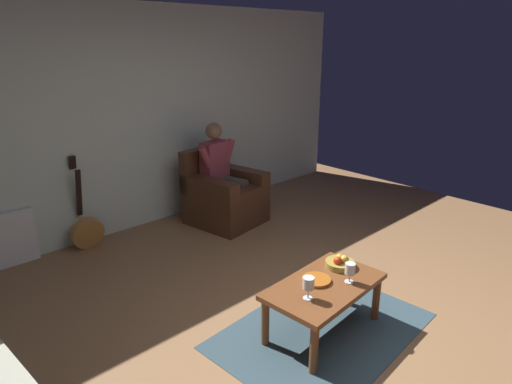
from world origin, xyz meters
TOP-DOWN VIEW (x-y plane):
  - ground_plane at (0.00, 0.00)m, footprint 7.37×7.37m
  - wall_back at (0.00, -3.06)m, footprint 6.54×0.06m
  - rug at (0.14, -0.19)m, footprint 1.71×1.24m
  - armchair at (-0.71, -2.42)m, footprint 0.87×0.91m
  - person_seated at (-0.70, -2.44)m, footprint 0.62×0.59m
  - coffee_table at (0.14, -0.19)m, footprint 0.97×0.59m
  - guitar at (0.84, -2.86)m, footprint 0.35×0.27m
  - radiator at (1.59, -2.99)m, footprint 0.56×0.06m
  - wine_glass_near at (-0.02, -0.08)m, footprint 0.08×0.08m
  - wine_glass_far at (0.38, -0.15)m, footprint 0.08×0.08m
  - fruit_bowl at (-0.16, -0.27)m, footprint 0.23×0.23m
  - decorative_dish at (0.16, -0.26)m, footprint 0.22×0.22m

SIDE VIEW (x-z plane):
  - ground_plane at x=0.00m, z-range 0.00..0.00m
  - rug at x=0.14m, z-range 0.00..0.01m
  - guitar at x=0.84m, z-range -0.29..0.72m
  - radiator at x=1.59m, z-range 0.00..0.56m
  - armchair at x=-0.71m, z-range -0.13..0.78m
  - coffee_table at x=0.14m, z-range 0.14..0.56m
  - decorative_dish at x=0.16m, z-range 0.42..0.44m
  - fruit_bowl at x=-0.16m, z-range 0.40..0.51m
  - wine_glass_near at x=-0.02m, z-range 0.44..0.60m
  - wine_glass_far at x=0.38m, z-range 0.45..0.62m
  - person_seated at x=-0.70m, z-range 0.04..1.26m
  - wall_back at x=0.00m, z-range 0.00..2.55m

